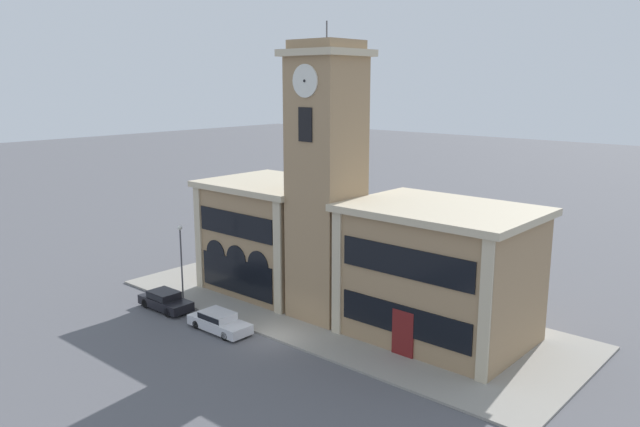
{
  "coord_description": "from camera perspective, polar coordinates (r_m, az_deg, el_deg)",
  "views": [
    {
      "loc": [
        27.38,
        -26.36,
        16.41
      ],
      "look_at": [
        1.22,
        3.38,
        8.0
      ],
      "focal_mm": 35.0,
      "sensor_mm": 36.0,
      "label": 1
    }
  ],
  "objects": [
    {
      "name": "ground_plane",
      "position": [
        41.4,
        -4.45,
        -11.4
      ],
      "size": [
        300.0,
        300.0,
        0.0
      ],
      "primitive_type": "plane",
      "color": "#56565B"
    },
    {
      "name": "clock_tower",
      "position": [
        42.51,
        0.58,
        2.74
      ],
      "size": [
        4.81,
        4.81,
        20.25
      ],
      "color": "#9E7F5B",
      "rests_on": "ground_plane"
    },
    {
      "name": "town_hall_left_wing",
      "position": [
        49.72,
        -4.25,
        -2.01
      ],
      "size": [
        10.31,
        8.68,
        8.77
      ],
      "color": "#9E7F5B",
      "rests_on": "ground_plane"
    },
    {
      "name": "sidewalk_kerb",
      "position": [
        45.92,
        1.59,
        -8.86
      ],
      "size": [
        34.93,
        13.36,
        0.15
      ],
      "color": "gray",
      "rests_on": "ground_plane"
    },
    {
      "name": "parked_car_mid",
      "position": [
        42.9,
        -9.23,
        -9.68
      ],
      "size": [
        4.75,
        1.83,
        1.31
      ],
      "rotation": [
        0.0,
        0.0,
        0.01
      ],
      "color": "silver",
      "rests_on": "ground_plane"
    },
    {
      "name": "parked_car_near",
      "position": [
        47.51,
        -13.98,
        -7.68
      ],
      "size": [
        4.47,
        1.84,
        1.36
      ],
      "rotation": [
        0.0,
        0.0,
        0.01
      ],
      "color": "black",
      "rests_on": "ground_plane"
    },
    {
      "name": "street_lamp",
      "position": [
        47.85,
        -12.6,
        -3.4
      ],
      "size": [
        0.36,
        0.36,
        5.8
      ],
      "color": "#4C4C51",
      "rests_on": "sidewalk_kerb"
    },
    {
      "name": "town_hall_right_wing",
      "position": [
        40.73,
        10.85,
        -5.37
      ],
      "size": [
        11.81,
        8.68,
        8.77
      ],
      "color": "#9E7F5B",
      "rests_on": "ground_plane"
    }
  ]
}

